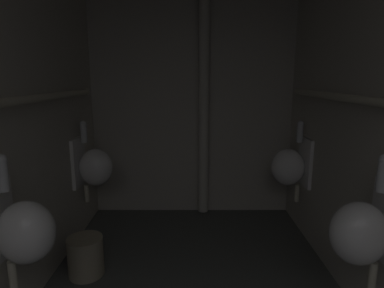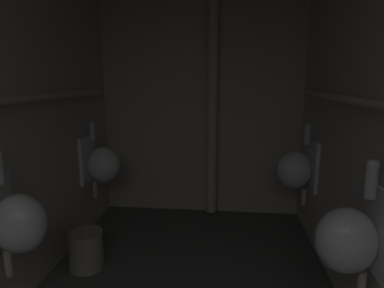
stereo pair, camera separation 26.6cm
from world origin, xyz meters
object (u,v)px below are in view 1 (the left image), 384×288
waste_bin (87,256)px  urinal_left_mid (24,230)px  urinal_left_far (95,166)px  urinal_right_mid (365,232)px  standpipe_back_wall (205,101)px  urinal_right_far (292,166)px

waste_bin → urinal_left_mid: bearing=-99.9°
urinal_left_far → urinal_right_mid: same height
urinal_left_far → standpipe_back_wall: 1.25m
waste_bin → urinal_right_far: bearing=21.6°
urinal_right_mid → urinal_right_far: same height
urinal_right_mid → standpipe_back_wall: 2.00m
urinal_right_mid → urinal_right_far: 1.29m
urinal_right_mid → standpipe_back_wall: standpipe_back_wall is taller
urinal_left_mid → waste_bin: 0.80m
urinal_left_far → urinal_right_mid: (1.79, -1.28, 0.00)m
urinal_left_mid → waste_bin: urinal_left_mid is taller
urinal_right_far → standpipe_back_wall: standpipe_back_wall is taller
urinal_right_mid → waste_bin: (-1.69, 0.62, -0.51)m
urinal_right_mid → standpipe_back_wall: bearing=113.9°
standpipe_back_wall → urinal_right_mid: bearing=-66.1°
urinal_left_far → urinal_right_mid: 2.20m
urinal_left_mid → urinal_left_far: size_ratio=1.00×
urinal_left_mid → urinal_right_mid: 1.79m
urinal_left_far → waste_bin: bearing=-80.8°
urinal_right_far → standpipe_back_wall: 1.06m
urinal_left_mid → urinal_left_far: bearing=90.0°
urinal_left_mid → standpipe_back_wall: bearing=59.7°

